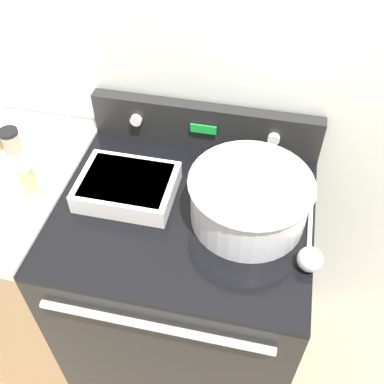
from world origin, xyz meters
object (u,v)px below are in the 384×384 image
at_px(spice_jar_white_cap, 27,177).
at_px(spice_jar_black_cap, 11,141).
at_px(casserole_dish, 127,186).
at_px(ladle, 310,256).
at_px(mixing_bowl, 249,197).

bearing_deg(spice_jar_white_cap, spice_jar_black_cap, 131.75).
distance_m(casserole_dish, ladle, 0.59).
distance_m(ladle, spice_jar_white_cap, 0.88).
bearing_deg(ladle, mixing_bowl, 145.18).
relative_size(casserole_dish, ladle, 1.10).
distance_m(spice_jar_white_cap, spice_jar_black_cap, 0.21).
relative_size(mixing_bowl, spice_jar_black_cap, 4.06).
bearing_deg(ladle, spice_jar_black_cap, 166.22).
height_order(casserole_dish, ladle, ladle).
bearing_deg(mixing_bowl, spice_jar_white_cap, -176.74).
xyz_separation_m(mixing_bowl, casserole_dish, (-0.38, 0.02, -0.05)).
relative_size(mixing_bowl, spice_jar_white_cap, 3.42).
height_order(ladle, spice_jar_black_cap, spice_jar_black_cap).
relative_size(mixing_bowl, ladle, 1.33).
height_order(spice_jar_white_cap, spice_jar_black_cap, spice_jar_white_cap).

